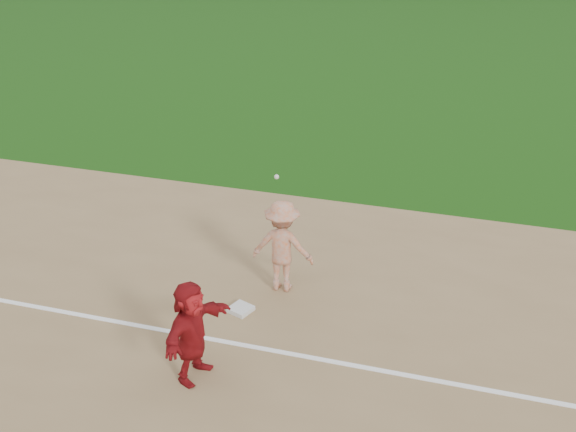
# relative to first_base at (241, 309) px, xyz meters

# --- Properties ---
(ground) EXTENTS (160.00, 160.00, 0.00)m
(ground) POSITION_rel_first_base_xyz_m (0.46, -0.12, -0.06)
(ground) COLOR #16420C
(ground) RESTS_ON ground
(foul_line) EXTENTS (60.00, 0.10, 0.01)m
(foul_line) POSITION_rel_first_base_xyz_m (0.46, -0.92, -0.04)
(foul_line) COLOR white
(foul_line) RESTS_ON infield_dirt
(first_base) EXTENTS (0.47, 0.47, 0.08)m
(first_base) POSITION_rel_first_base_xyz_m (0.00, 0.00, 0.00)
(first_base) COLOR silver
(first_base) RESTS_ON infield_dirt
(base_runner) EXTENTS (0.79, 1.61, 1.66)m
(base_runner) POSITION_rel_first_base_xyz_m (-0.08, -1.85, 0.79)
(base_runner) COLOR maroon
(base_runner) RESTS_ON infield_dirt
(first_base_play) EXTENTS (1.16, 0.73, 2.43)m
(first_base_play) POSITION_rel_first_base_xyz_m (0.48, 0.95, 0.84)
(first_base_play) COLOR #A3A3A5
(first_base_play) RESTS_ON infield_dirt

